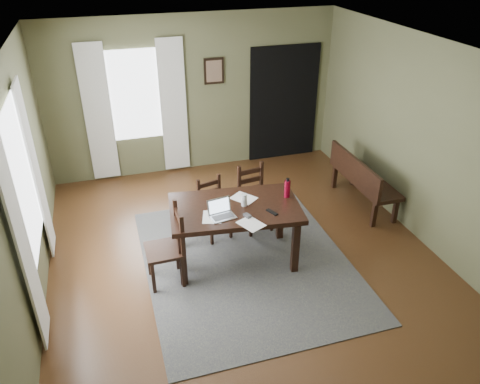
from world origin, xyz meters
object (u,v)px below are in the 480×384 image
object	(u,v)px
laptop	(221,212)
water_bottle	(287,188)
chair_end	(169,247)
chair_back_left	(214,209)
dining_table	(235,213)
chair_back_right	(254,199)
bench	(361,177)

from	to	relation	value
laptop	water_bottle	world-z (taller)	water_bottle
chair_end	chair_back_left	distance (m)	1.11
water_bottle	dining_table	bearing A→B (deg)	-177.10
laptop	chair_end	bearing A→B (deg)	171.78
chair_end	chair_back_right	distance (m)	1.62
dining_table	laptop	xyz separation A→B (m)	(-0.22, -0.16, 0.15)
chair_back_right	bench	xyz separation A→B (m)	(1.78, 0.12, 0.02)
dining_table	water_bottle	distance (m)	0.75
chair_end	laptop	size ratio (longest dim) A/B	3.07
chair_end	water_bottle	distance (m)	1.67
chair_end	chair_back_left	world-z (taller)	chair_end
chair_back_left	chair_back_right	world-z (taller)	chair_back_right
bench	water_bottle	bearing A→B (deg)	115.98
dining_table	chair_back_right	distance (m)	0.87
dining_table	chair_back_right	bearing A→B (deg)	60.83
laptop	chair_back_left	bearing A→B (deg)	73.69
chair_back_left	bench	distance (m)	2.40
dining_table	water_bottle	bearing A→B (deg)	9.65
chair_back_right	laptop	xyz separation A→B (m)	(-0.71, -0.84, 0.40)
chair_end	chair_back_right	size ratio (longest dim) A/B	1.07
water_bottle	laptop	bearing A→B (deg)	-168.13
bench	water_bottle	size ratio (longest dim) A/B	5.54
chair_back_left	laptop	bearing A→B (deg)	-112.33
dining_table	water_bottle	world-z (taller)	water_bottle
chair_back_right	laptop	size ratio (longest dim) A/B	2.88
chair_end	laptop	world-z (taller)	chair_end
chair_back_right	laptop	distance (m)	1.17
chair_end	bench	distance (m)	3.30
water_bottle	bench	bearing A→B (deg)	25.98
chair_end	water_bottle	xyz separation A→B (m)	(1.59, 0.21, 0.44)
chair_back_right	laptop	world-z (taller)	laptop
chair_end	dining_table	bearing A→B (deg)	100.13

